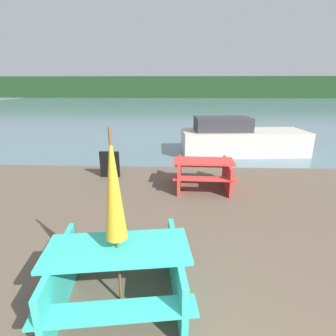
{
  "coord_description": "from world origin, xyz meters",
  "views": [
    {
      "loc": [
        0.01,
        -0.71,
        2.56
      ],
      "look_at": [
        -0.2,
        4.62,
        0.85
      ],
      "focal_mm": 28.0,
      "sensor_mm": 36.0,
      "label": 1
    }
  ],
  "objects_px": {
    "picnic_table_red": "(203,171)",
    "signboard": "(110,164)",
    "umbrella_gold": "(114,187)",
    "boat": "(240,140)",
    "picnic_table_teal": "(119,270)"
  },
  "relations": [
    {
      "from": "picnic_table_red",
      "to": "signboard",
      "type": "distance_m",
      "value": 2.69
    },
    {
      "from": "picnic_table_teal",
      "to": "signboard",
      "type": "height_order",
      "value": "picnic_table_teal"
    },
    {
      "from": "picnic_table_teal",
      "to": "umbrella_gold",
      "type": "distance_m",
      "value": 1.06
    },
    {
      "from": "picnic_table_teal",
      "to": "picnic_table_red",
      "type": "height_order",
      "value": "picnic_table_teal"
    },
    {
      "from": "umbrella_gold",
      "to": "signboard",
      "type": "distance_m",
      "value": 4.83
    },
    {
      "from": "picnic_table_teal",
      "to": "signboard",
      "type": "xyz_separation_m",
      "value": [
        -1.27,
        4.52,
        -0.08
      ]
    },
    {
      "from": "picnic_table_teal",
      "to": "boat",
      "type": "bearing_deg",
      "value": 67.63
    },
    {
      "from": "picnic_table_red",
      "to": "boat",
      "type": "relative_size",
      "value": 0.33
    },
    {
      "from": "picnic_table_teal",
      "to": "signboard",
      "type": "distance_m",
      "value": 4.7
    },
    {
      "from": "umbrella_gold",
      "to": "picnic_table_teal",
      "type": "bearing_deg",
      "value": -90.0
    },
    {
      "from": "signboard",
      "to": "umbrella_gold",
      "type": "bearing_deg",
      "value": -74.34
    },
    {
      "from": "umbrella_gold",
      "to": "boat",
      "type": "relative_size",
      "value": 0.46
    },
    {
      "from": "picnic_table_red",
      "to": "umbrella_gold",
      "type": "height_order",
      "value": "umbrella_gold"
    },
    {
      "from": "umbrella_gold",
      "to": "signboard",
      "type": "xyz_separation_m",
      "value": [
        -1.27,
        4.52,
        -1.14
      ]
    },
    {
      "from": "picnic_table_red",
      "to": "umbrella_gold",
      "type": "xyz_separation_m",
      "value": [
        -1.34,
        -3.84,
        1.08
      ]
    }
  ]
}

